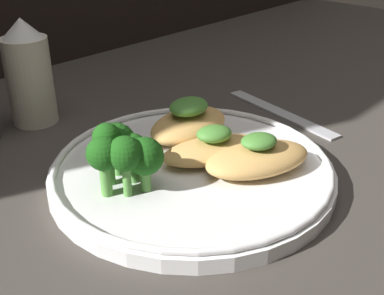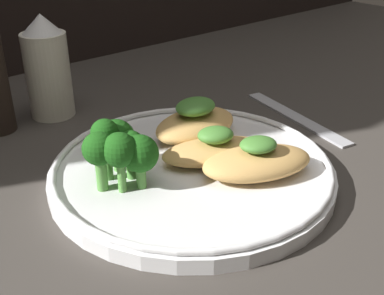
% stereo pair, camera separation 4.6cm
% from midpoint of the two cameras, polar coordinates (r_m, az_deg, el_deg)
% --- Properties ---
extents(ground_plane, '(1.80, 1.80, 0.01)m').
position_cam_midpoint_polar(ground_plane, '(0.48, 2.75, -4.24)').
color(ground_plane, '#3D3833').
extents(plate, '(0.27, 0.27, 0.02)m').
position_cam_midpoint_polar(plate, '(0.47, 2.79, -2.69)').
color(plate, white).
rests_on(plate, ground_plane).
extents(grilled_meat_front, '(0.12, 0.09, 0.04)m').
position_cam_midpoint_polar(grilled_meat_front, '(0.45, 10.60, -1.70)').
color(grilled_meat_front, tan).
rests_on(grilled_meat_front, plate).
extents(grilled_meat_middle, '(0.12, 0.09, 0.04)m').
position_cam_midpoint_polar(grilled_meat_middle, '(0.47, 5.55, -0.30)').
color(grilled_meat_middle, tan).
rests_on(grilled_meat_middle, plate).
extents(grilled_meat_back, '(0.10, 0.07, 0.04)m').
position_cam_midpoint_polar(grilled_meat_back, '(0.51, 2.95, 2.90)').
color(grilled_meat_back, tan).
rests_on(grilled_meat_back, plate).
extents(broccoli_bunch, '(0.06, 0.07, 0.06)m').
position_cam_midpoint_polar(broccoli_bunch, '(0.43, -5.65, 0.04)').
color(broccoli_bunch, '#569942').
rests_on(broccoli_bunch, plate).
extents(sauce_bottle, '(0.05, 0.05, 0.13)m').
position_cam_midpoint_polar(sauce_bottle, '(0.61, -14.71, 8.99)').
color(sauce_bottle, silver).
rests_on(sauce_bottle, ground_plane).
extents(fork, '(0.05, 0.18, 0.01)m').
position_cam_midpoint_polar(fork, '(0.62, 14.31, 3.55)').
color(fork, '#B2B2B7').
rests_on(fork, ground_plane).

